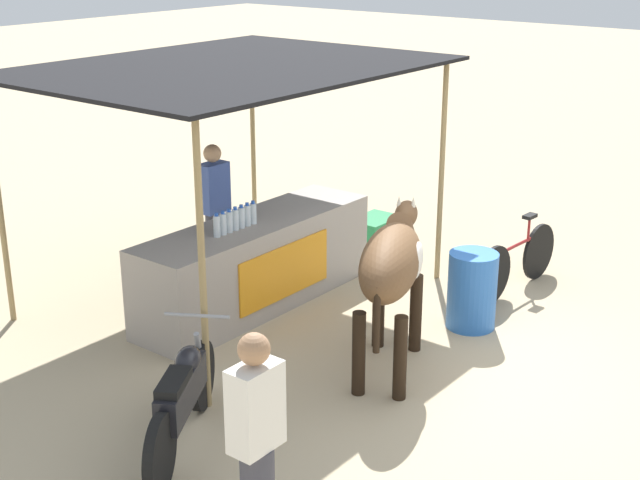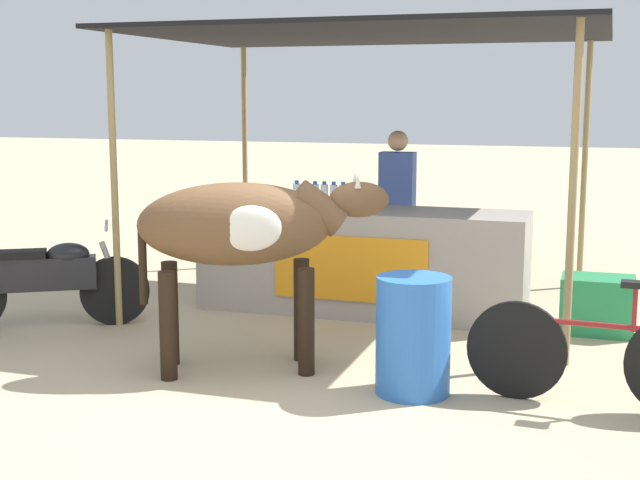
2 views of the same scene
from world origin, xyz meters
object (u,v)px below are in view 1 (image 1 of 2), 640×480
Objects in this scene: water_barrel at (472,290)px; motorcycle_parked at (182,396)px; vendor_behind_counter at (215,214)px; cooler_box at (375,236)px; passerby_on_street at (257,452)px; bicycle_leaning at (517,261)px; stall_counter at (256,263)px; cow at (392,264)px.

water_barrel is 0.51× the size of motorcycle_parked.
water_barrel is at bearing -74.63° from vendor_behind_counter.
cooler_box is 0.36× the size of passerby_on_street.
motorcycle_parked reaches higher than cooler_box.
vendor_behind_counter reaches higher than water_barrel.
bicycle_leaning reaches higher than cooler_box.
water_barrel is 0.48× the size of bicycle_leaning.
bicycle_leaning is 5.34m from passerby_on_street.
passerby_on_street is at bearing -169.73° from water_barrel.
stall_counter reaches higher than motorcycle_parked.
motorcycle_parked is (-2.58, -2.17, -0.42)m from vendor_behind_counter.
cow is (-0.48, -2.72, 0.18)m from vendor_behind_counter.
water_barrel is (-1.16, -2.01, 0.16)m from cooler_box.
vendor_behind_counter and passerby_on_street have the same top height.
passerby_on_street reaches higher than motorcycle_parked.
cow is at bearing 17.47° from passerby_on_street.
passerby_on_street is (-0.71, -1.43, 0.42)m from motorcycle_parked.
stall_counter is 0.85m from vendor_behind_counter.
bicycle_leaning is at bearing -54.80° from vendor_behind_counter.
vendor_behind_counter reaches higher than bicycle_leaning.
vendor_behind_counter is 2.75× the size of cooler_box.
cooler_box is at bearing 27.75° from passerby_on_street.
cow is at bearing -100.11° from vendor_behind_counter.
water_barrel is (0.79, -2.86, -0.45)m from vendor_behind_counter.
motorcycle_parked is (-2.10, 0.55, -0.61)m from cow.
vendor_behind_counter is 2.06× the size of water_barrel.
cooler_box is 5.94m from passerby_on_street.
vendor_behind_counter is at bearing 79.89° from cow.
passerby_on_street is (-4.08, -0.74, 0.45)m from water_barrel.
bicycle_leaning is at bearing -1.53° from cow.
cooler_box is at bearing 37.59° from cow.
cooler_box is at bearing 60.13° from water_barrel.
cow reaches higher than bicycle_leaning.
stall_counter is 2.11m from cooler_box.
water_barrel is at bearing -176.19° from bicycle_leaning.
motorcycle_parked reaches higher than bicycle_leaning.
passerby_on_street reaches higher than cow.
vendor_behind_counter is 3.40m from motorcycle_parked.
water_barrel is at bearing -6.46° from cow.
water_barrel is 0.49× the size of passerby_on_street.
cow is (-1.27, 0.14, 0.63)m from water_barrel.
cooler_box is 1.94m from bicycle_leaning.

